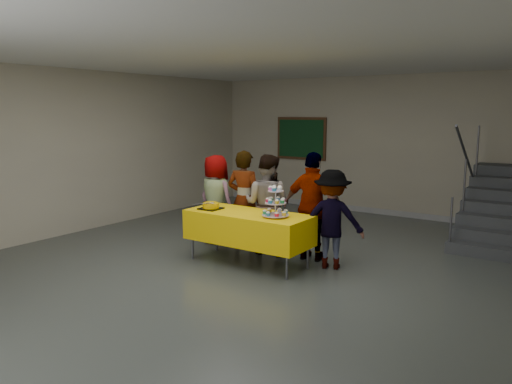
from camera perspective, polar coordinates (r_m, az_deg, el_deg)
room_shell at (r=6.72m, az=-1.32°, el=8.32°), size 10.00×10.04×3.02m
bake_table at (r=7.34m, az=-0.89°, el=-4.01°), size 1.88×0.78×0.77m
cupcake_stand at (r=6.97m, az=2.25°, el=-1.39°), size 0.38×0.38×0.44m
bear_cake at (r=7.58m, az=-5.19°, el=-1.52°), size 0.32×0.36×0.12m
schoolchild_a at (r=8.55m, az=-4.60°, el=-0.80°), size 0.79×0.57×1.51m
schoolchild_b at (r=8.13m, az=-1.36°, el=-0.89°), size 0.65×0.49×1.62m
schoolchild_c at (r=7.86m, az=1.26°, el=-1.40°), size 0.85×0.71×1.58m
schoolchild_d at (r=7.54m, az=6.55°, el=-1.66°), size 0.99×0.48×1.64m
schoolchild_e at (r=7.21m, az=8.67°, el=-3.09°), size 1.05×0.83×1.42m
staircase at (r=9.79m, az=26.73°, el=-2.07°), size 1.30×2.40×2.04m
noticeboard at (r=11.95m, az=5.19°, el=6.11°), size 1.30×0.05×1.00m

